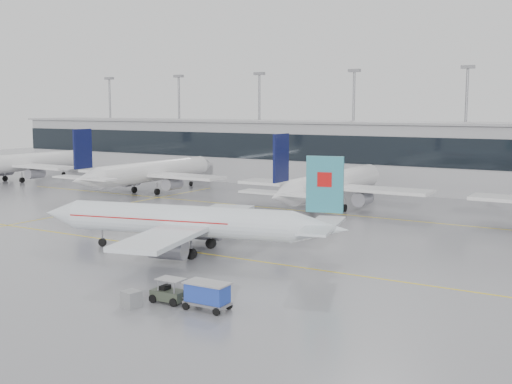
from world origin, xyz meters
The scene contains 15 objects.
ground centered at (0.00, 0.00, 0.00)m, with size 320.00×320.00×0.00m, color gray.
taxi_line_main centered at (0.00, 0.00, 0.01)m, with size 120.00×0.25×0.01m, color yellow.
taxi_line_north centered at (0.00, 30.00, 0.01)m, with size 120.00×0.25×0.01m, color yellow.
taxi_line_cross centered at (-30.00, 15.00, 0.01)m, with size 0.25×60.00×0.01m, color yellow.
terminal centered at (0.00, 62.00, 6.00)m, with size 180.00×15.00×12.00m, color gray.
terminal_glass centered at (0.00, 54.45, 7.50)m, with size 180.00×0.20×5.00m, color black.
terminal_roof centered at (0.00, 62.00, 12.20)m, with size 182.00×16.00×0.40m, color gray.
light_masts centered at (0.00, 68.00, 13.34)m, with size 156.40×1.00×22.60m.
air_canada_jet centered at (-0.35, -0.49, 3.26)m, with size 33.67×26.72×10.39m.
parked_jet_a centered at (-70.00, 33.69, 3.71)m, with size 29.64×36.96×11.72m.
parked_jet_b centered at (-35.00, 33.69, 3.71)m, with size 29.64×36.96×11.72m.
parked_jet_c centered at (0.00, 33.69, 3.71)m, with size 29.64×36.96×11.72m.
baggage_tug centered at (8.47, -15.07, 0.68)m, with size 3.97×1.71×1.92m.
baggage_cart centered at (12.07, -14.98, 1.22)m, with size 3.44×1.98×2.09m.
gse_unit centered at (6.82, -17.50, 0.63)m, with size 1.27×1.18×1.27m, color gray.
Camera 1 is at (39.10, -52.70, 14.94)m, focal length 45.00 mm.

